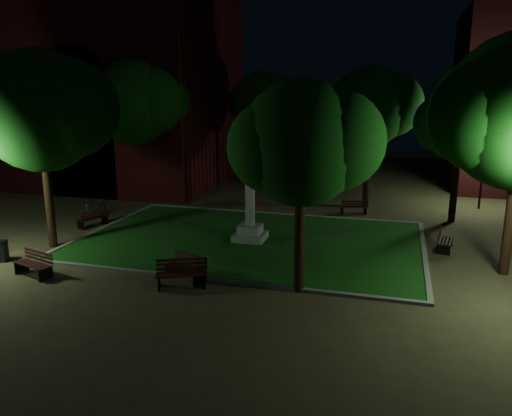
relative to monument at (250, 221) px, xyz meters
The scene contains 21 objects.
ground 2.22m from the monument, 90.00° to the right, with size 80.00×80.00×0.00m, color #4A3D26.
lawn 0.92m from the monument, ahead, with size 15.00×10.00×0.08m, color #174A12.
lawn_kerb 0.90m from the monument, ahead, with size 15.40×10.40×0.12m.
monument is the anchor object (origin of this frame).
building_main 20.77m from the monument, 143.38° to the left, with size 20.00×12.00×15.00m.
tree_west 9.97m from the monument, 158.51° to the right, with size 6.27×5.12×8.48m.
tree_north_er 10.88m from the monument, 61.34° to the left, with size 5.55×4.53×8.10m.
tree_ne 11.99m from the monument, 34.26° to the left, with size 4.93×4.02×7.22m.
tree_se 7.35m from the monument, 56.55° to the right, with size 5.04×4.12×7.15m.
tree_nw 12.02m from the monument, 145.06° to the left, with size 6.26×5.11×8.55m.
tree_far_north 12.79m from the monument, 101.91° to the left, with size 4.91×4.01×7.98m.
lamppost_nw 15.01m from the monument, 144.67° to the left, with size 1.18×0.28×4.74m.
lamppost_ne 14.86m from the monument, 41.77° to the left, with size 1.18×0.28×4.34m.
bench_near_left 5.23m from the monument, 99.82° to the right, with size 1.80×1.23×0.94m.
bench_near_right 5.90m from the monument, 97.48° to the right, with size 1.88×1.31×0.98m.
bench_west_near 9.10m from the monument, 135.58° to the right, with size 1.75×1.01×0.91m.
bench_left_side 8.32m from the monument, behind, with size 1.14×1.70×0.88m.
bench_right_side 8.50m from the monument, ahead, with size 0.78×1.65×0.87m.
bench_far_side 7.67m from the monument, 57.69° to the left, with size 1.58×0.94×0.82m.
trash_bin 10.42m from the monument, 148.83° to the right, with size 0.64×0.64×0.85m.
bicycle 10.20m from the monument, 164.02° to the left, with size 0.56×1.60×0.84m, color black.
Camera 1 is at (6.30, -18.94, 6.79)m, focal length 35.00 mm.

